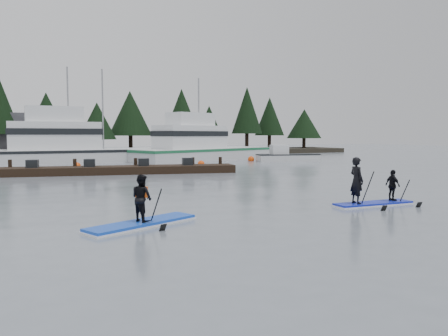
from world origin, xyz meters
name	(u,v)px	position (x,y,z in m)	size (l,w,h in m)	color
ground	(302,213)	(0.00, 0.00, 0.00)	(160.00, 160.00, 0.00)	slate
far_shore	(94,154)	(0.00, 42.00, 0.30)	(70.00, 8.00, 0.60)	#2D281E
treeline	(94,156)	(0.00, 42.00, 0.00)	(60.00, 4.00, 8.00)	black
fishing_boat_large	(73,155)	(-3.74, 30.23, 0.74)	(17.18, 4.79, 9.75)	silver
fishing_boat_medium	(201,154)	(8.34, 28.56, 0.66)	(16.29, 9.58, 9.18)	silver
skiff	(288,158)	(15.43, 23.64, 0.35)	(5.98, 1.80, 0.70)	silver
floating_dock	(121,170)	(-2.23, 17.26, 0.26)	(15.34, 2.05, 0.51)	black
buoy_c	(251,161)	(12.37, 25.51, 0.00)	(0.63, 0.63, 0.63)	#E2440B
buoy_d	(201,166)	(5.37, 21.53, 0.00)	(0.59, 0.59, 0.59)	#E2440B
buoy_b	(77,168)	(-4.23, 23.66, 0.00)	(0.58, 0.58, 0.58)	#E2440B
paddleboard_solo	(142,209)	(-5.36, 0.36, 0.49)	(3.52, 2.12, 1.90)	blue
paddleboard_duo	(371,188)	(3.27, 0.21, 0.64)	(3.20, 1.19, 2.31)	#1322B3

